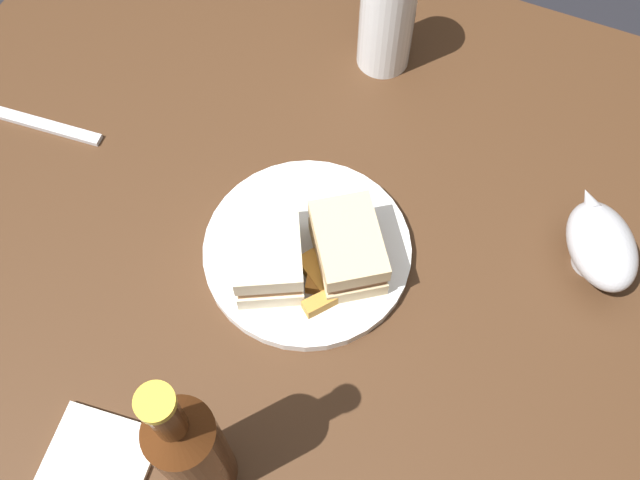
% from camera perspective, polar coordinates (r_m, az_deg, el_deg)
% --- Properties ---
extents(ground_plane, '(6.00, 6.00, 0.00)m').
position_cam_1_polar(ground_plane, '(1.58, 0.57, -12.78)').
color(ground_plane, black).
extents(dining_table, '(1.22, 0.99, 0.73)m').
position_cam_1_polar(dining_table, '(1.23, 0.73, -8.44)').
color(dining_table, '#422816').
rests_on(dining_table, ground).
extents(plate, '(0.25, 0.25, 0.02)m').
position_cam_1_polar(plate, '(0.89, -1.00, -0.83)').
color(plate, white).
rests_on(plate, dining_table).
extents(sandwich_half_left, '(0.12, 0.13, 0.07)m').
position_cam_1_polar(sandwich_half_left, '(0.84, -4.10, -1.01)').
color(sandwich_half_left, beige).
rests_on(sandwich_half_left, plate).
extents(sandwich_half_right, '(0.12, 0.13, 0.06)m').
position_cam_1_polar(sandwich_half_right, '(0.84, 2.19, -0.63)').
color(sandwich_half_right, '#CCB284').
rests_on(sandwich_half_right, plate).
extents(potato_wedge_front, '(0.03, 0.06, 0.02)m').
position_cam_1_polar(potato_wedge_front, '(0.86, -0.28, -2.45)').
color(potato_wedge_front, '#AD702D').
rests_on(potato_wedge_front, plate).
extents(potato_wedge_middle, '(0.06, 0.03, 0.02)m').
position_cam_1_polar(potato_wedge_middle, '(0.85, -4.59, -3.30)').
color(potato_wedge_middle, '#B77F33').
rests_on(potato_wedge_middle, plate).
extents(potato_wedge_back, '(0.06, 0.05, 0.02)m').
position_cam_1_polar(potato_wedge_back, '(0.85, -0.39, -2.59)').
color(potato_wedge_back, gold).
rests_on(potato_wedge_back, plate).
extents(potato_wedge_left_edge, '(0.05, 0.05, 0.02)m').
position_cam_1_polar(potato_wedge_left_edge, '(0.84, 0.41, -4.69)').
color(potato_wedge_left_edge, '#B77F33').
rests_on(potato_wedge_left_edge, plate).
extents(potato_wedge_right_edge, '(0.03, 0.05, 0.01)m').
position_cam_1_polar(potato_wedge_right_edge, '(0.86, 1.66, -2.01)').
color(potato_wedge_right_edge, gold).
rests_on(potato_wedge_right_edge, plate).
extents(pint_glass, '(0.07, 0.07, 0.16)m').
position_cam_1_polar(pint_glass, '(1.02, 5.20, 16.48)').
color(pint_glass, white).
rests_on(pint_glass, dining_table).
extents(gravy_boat, '(0.13, 0.14, 0.07)m').
position_cam_1_polar(gravy_boat, '(0.91, 21.08, -0.35)').
color(gravy_boat, '#B7B7BC').
rests_on(gravy_boat, dining_table).
extents(cider_bottle, '(0.06, 0.06, 0.28)m').
position_cam_1_polar(cider_bottle, '(0.71, -10.04, -15.81)').
color(cider_bottle, '#47230F').
rests_on(cider_bottle, dining_table).
extents(napkin, '(0.12, 0.10, 0.01)m').
position_cam_1_polar(napkin, '(0.84, -16.80, -15.85)').
color(napkin, silver).
rests_on(napkin, dining_table).
extents(fork, '(0.18, 0.03, 0.01)m').
position_cam_1_polar(fork, '(1.06, -21.08, 8.48)').
color(fork, silver).
rests_on(fork, dining_table).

